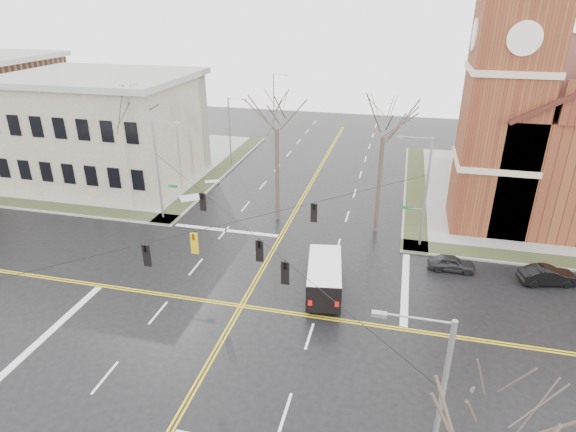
% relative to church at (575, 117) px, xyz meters
% --- Properties ---
extents(ground, '(120.00, 120.00, 0.00)m').
position_rel_church_xyz_m(ground, '(-24.76, -24.78, -8.43)').
color(ground, black).
rests_on(ground, ground).
extents(sidewalks, '(80.00, 80.00, 0.17)m').
position_rel_church_xyz_m(sidewalks, '(-24.76, -24.78, -8.36)').
color(sidewalks, gray).
rests_on(sidewalks, ground).
extents(road_markings, '(100.00, 100.00, 0.01)m').
position_rel_church_xyz_m(road_markings, '(-24.76, -24.78, -8.43)').
color(road_markings, gold).
rests_on(road_markings, ground).
extents(church, '(24.28, 27.48, 27.50)m').
position_rel_church_xyz_m(church, '(0.00, 0.00, 0.00)').
color(church, maroon).
rests_on(church, ground).
extents(civic_building_a, '(18.00, 14.00, 11.00)m').
position_rel_church_xyz_m(civic_building_a, '(-46.76, -4.78, -2.93)').
color(civic_building_a, gray).
rests_on(civic_building_a, ground).
extents(signal_pole_ne, '(2.75, 0.22, 9.00)m').
position_rel_church_xyz_m(signal_pole_ne, '(-13.44, -13.28, -3.48)').
color(signal_pole_ne, gray).
rests_on(signal_pole_ne, ground).
extents(signal_pole_nw, '(2.75, 0.22, 9.00)m').
position_rel_church_xyz_m(signal_pole_nw, '(-36.09, -13.28, -3.48)').
color(signal_pole_nw, gray).
rests_on(signal_pole_nw, ground).
extents(signal_pole_se, '(2.75, 0.22, 9.00)m').
position_rel_church_xyz_m(signal_pole_se, '(-13.44, -36.28, -3.48)').
color(signal_pole_se, gray).
rests_on(signal_pole_se, ground).
extents(span_wires, '(23.02, 23.02, 0.03)m').
position_rel_church_xyz_m(span_wires, '(-24.76, -24.78, -2.23)').
color(span_wires, black).
rests_on(span_wires, ground).
extents(traffic_signals, '(8.21, 8.26, 1.30)m').
position_rel_church_xyz_m(traffic_signals, '(-24.76, -25.45, -2.98)').
color(traffic_signals, black).
rests_on(traffic_signals, ground).
extents(streetlight_north_a, '(2.30, 0.20, 8.00)m').
position_rel_church_xyz_m(streetlight_north_a, '(-35.42, 3.22, -3.97)').
color(streetlight_north_a, gray).
rests_on(streetlight_north_a, ground).
extents(streetlight_north_b, '(2.30, 0.20, 8.00)m').
position_rel_church_xyz_m(streetlight_north_b, '(-35.42, 23.22, -3.97)').
color(streetlight_north_b, gray).
rests_on(streetlight_north_b, ground).
extents(cargo_van, '(3.11, 6.10, 2.21)m').
position_rel_church_xyz_m(cargo_van, '(-19.77, -21.65, -7.12)').
color(cargo_van, white).
rests_on(cargo_van, ground).
extents(parked_car_a, '(3.45, 1.47, 1.16)m').
position_rel_church_xyz_m(parked_car_a, '(-11.02, -16.66, -7.85)').
color(parked_car_a, black).
rests_on(parked_car_a, ground).
extents(parked_car_b, '(4.18, 2.26, 1.31)m').
position_rel_church_xyz_m(parked_car_b, '(-4.47, -17.00, -7.78)').
color(parked_car_b, black).
rests_on(parked_car_b, ground).
extents(tree_nw_far, '(4.00, 4.00, 12.19)m').
position_rel_church_xyz_m(tree_nw_far, '(-39.24, -10.89, 0.38)').
color(tree_nw_far, '#3A2E25').
rests_on(tree_nw_far, ground).
extents(tree_nw_near, '(4.00, 4.00, 12.41)m').
position_rel_church_xyz_m(tree_nw_near, '(-25.97, -10.80, 0.53)').
color(tree_nw_near, '#3A2E25').
rests_on(tree_nw_near, ground).
extents(tree_ne, '(4.00, 4.00, 12.36)m').
position_rel_church_xyz_m(tree_ne, '(-17.00, -11.33, 0.50)').
color(tree_ne, '#3A2E25').
rests_on(tree_ne, ground).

